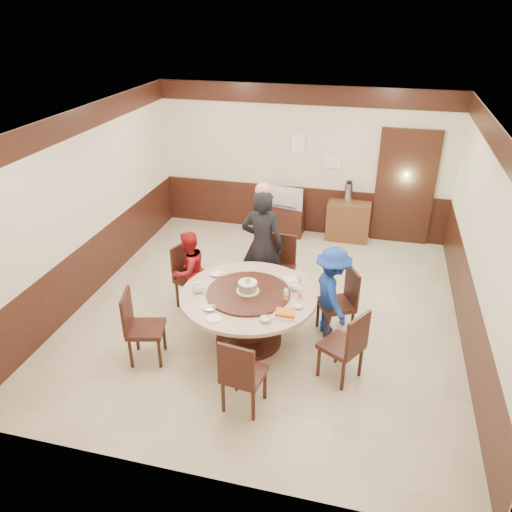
% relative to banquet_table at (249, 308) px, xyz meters
% --- Properties ---
extents(room, '(6.00, 6.04, 2.84)m').
position_rel_banquet_table_xyz_m(room, '(0.07, 0.81, 0.55)').
color(room, beige).
rests_on(room, ground).
extents(banquet_table, '(1.77, 1.77, 0.78)m').
position_rel_banquet_table_xyz_m(banquet_table, '(0.00, 0.00, 0.00)').
color(banquet_table, black).
rests_on(banquet_table, ground).
extents(chair_0, '(0.60, 0.59, 0.97)m').
position_rel_banquet_table_xyz_m(chair_0, '(1.12, 0.49, -0.23)').
color(chair_0, black).
rests_on(chair_0, ground).
extents(chair_1, '(0.45, 0.46, 0.97)m').
position_rel_banquet_table_xyz_m(chair_1, '(0.16, 1.25, -0.23)').
color(chair_1, black).
rests_on(chair_1, ground).
extents(chair_2, '(0.56, 0.55, 0.97)m').
position_rel_banquet_table_xyz_m(chair_2, '(-1.05, 0.68, -0.23)').
color(chair_2, black).
rests_on(chair_2, ground).
extents(chair_3, '(0.54, 0.53, 0.97)m').
position_rel_banquet_table_xyz_m(chair_3, '(-1.18, -0.67, -0.23)').
color(chair_3, black).
rests_on(chair_3, ground).
extents(chair_4, '(0.49, 0.50, 0.97)m').
position_rel_banquet_table_xyz_m(chair_4, '(0.26, -1.19, -0.23)').
color(chair_4, black).
rests_on(chair_4, ground).
extents(chair_5, '(0.61, 0.60, 0.97)m').
position_rel_banquet_table_xyz_m(chair_5, '(1.27, -0.42, -0.23)').
color(chair_5, black).
rests_on(chair_5, ground).
extents(person_standing, '(0.67, 0.46, 1.77)m').
position_rel_banquet_table_xyz_m(person_standing, '(-0.09, 1.15, 0.35)').
color(person_standing, black).
rests_on(person_standing, ground).
extents(person_red, '(0.67, 0.73, 1.22)m').
position_rel_banquet_table_xyz_m(person_red, '(-1.07, 0.63, 0.07)').
color(person_red, '#A3151B').
rests_on(person_red, ground).
extents(person_blue, '(0.79, 0.97, 1.31)m').
position_rel_banquet_table_xyz_m(person_blue, '(1.03, 0.44, 0.12)').
color(person_blue, navy).
rests_on(person_blue, ground).
extents(birthday_cake, '(0.30, 0.30, 0.20)m').
position_rel_banquet_table_xyz_m(birthday_cake, '(-0.01, 0.01, 0.32)').
color(birthday_cake, white).
rests_on(birthday_cake, banquet_table).
extents(teapot_left, '(0.17, 0.15, 0.13)m').
position_rel_banquet_table_xyz_m(teapot_left, '(-0.64, -0.11, 0.28)').
color(teapot_left, white).
rests_on(teapot_left, banquet_table).
extents(teapot_right, '(0.17, 0.15, 0.13)m').
position_rel_banquet_table_xyz_m(teapot_right, '(0.57, 0.24, 0.28)').
color(teapot_right, white).
rests_on(teapot_right, banquet_table).
extents(bowl_0, '(0.17, 0.17, 0.04)m').
position_rel_banquet_table_xyz_m(bowl_0, '(-0.55, 0.35, 0.24)').
color(bowl_0, white).
rests_on(bowl_0, banquet_table).
extents(bowl_1, '(0.14, 0.14, 0.04)m').
position_rel_banquet_table_xyz_m(bowl_1, '(0.35, -0.54, 0.24)').
color(bowl_1, white).
rests_on(bowl_1, banquet_table).
extents(bowl_2, '(0.15, 0.15, 0.04)m').
position_rel_banquet_table_xyz_m(bowl_2, '(-0.37, -0.47, 0.23)').
color(bowl_2, white).
rests_on(bowl_2, banquet_table).
extents(bowl_3, '(0.14, 0.14, 0.04)m').
position_rel_banquet_table_xyz_m(bowl_3, '(0.67, -0.16, 0.24)').
color(bowl_3, white).
rests_on(bowl_3, banquet_table).
extents(saucer_near, '(0.18, 0.18, 0.01)m').
position_rel_banquet_table_xyz_m(saucer_near, '(-0.25, -0.65, 0.22)').
color(saucer_near, white).
rests_on(saucer_near, banquet_table).
extents(saucer_far, '(0.18, 0.18, 0.01)m').
position_rel_banquet_table_xyz_m(saucer_far, '(0.45, 0.50, 0.22)').
color(saucer_far, white).
rests_on(saucer_far, banquet_table).
extents(shrimp_platter, '(0.30, 0.20, 0.06)m').
position_rel_banquet_table_xyz_m(shrimp_platter, '(0.56, -0.38, 0.24)').
color(shrimp_platter, white).
rests_on(shrimp_platter, banquet_table).
extents(bottle_0, '(0.06, 0.06, 0.16)m').
position_rel_banquet_table_xyz_m(bottle_0, '(0.50, -0.05, 0.30)').
color(bottle_0, white).
rests_on(bottle_0, banquet_table).
extents(bottle_1, '(0.06, 0.06, 0.16)m').
position_rel_banquet_table_xyz_m(bottle_1, '(0.66, 0.03, 0.30)').
color(bottle_1, white).
rests_on(bottle_1, banquet_table).
extents(bottle_2, '(0.06, 0.06, 0.16)m').
position_rel_banquet_table_xyz_m(bottle_2, '(0.59, 0.38, 0.30)').
color(bottle_2, white).
rests_on(bottle_2, banquet_table).
extents(tv_stand, '(0.85, 0.45, 0.50)m').
position_rel_banquet_table_xyz_m(tv_stand, '(-0.27, 3.54, -0.28)').
color(tv_stand, black).
rests_on(tv_stand, ground).
extents(television, '(0.78, 0.25, 0.45)m').
position_rel_banquet_table_xyz_m(television, '(-0.27, 3.54, 0.19)').
color(television, gray).
rests_on(television, tv_stand).
extents(side_cabinet, '(0.80, 0.40, 0.75)m').
position_rel_banquet_table_xyz_m(side_cabinet, '(1.01, 3.57, -0.16)').
color(side_cabinet, brown).
rests_on(side_cabinet, ground).
extents(thermos, '(0.15, 0.15, 0.38)m').
position_rel_banquet_table_xyz_m(thermos, '(0.97, 3.57, 0.41)').
color(thermos, silver).
rests_on(thermos, side_cabinet).
extents(notice_left, '(0.25, 0.00, 0.35)m').
position_rel_banquet_table_xyz_m(notice_left, '(-0.04, 3.75, 1.22)').
color(notice_left, white).
rests_on(notice_left, room).
extents(notice_right, '(0.30, 0.00, 0.22)m').
position_rel_banquet_table_xyz_m(notice_right, '(0.61, 3.75, 0.92)').
color(notice_right, white).
rests_on(notice_right, room).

